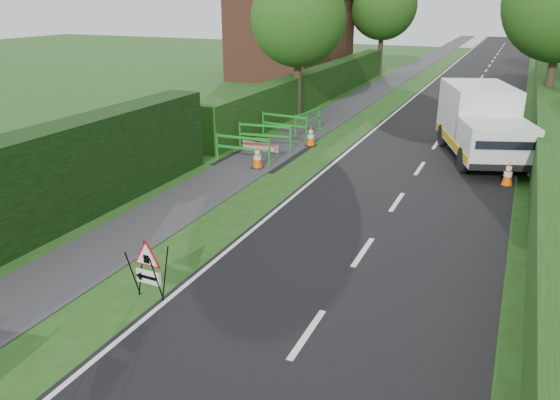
# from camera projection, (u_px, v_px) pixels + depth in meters

# --- Properties ---
(ground) EXTENTS (120.00, 120.00, 0.00)m
(ground) POSITION_uv_depth(u_px,v_px,m) (152.00, 332.00, 9.47)
(ground) COLOR #204413
(ground) RESTS_ON ground
(road_surface) EXTENTS (6.00, 90.00, 0.02)m
(road_surface) POSITION_uv_depth(u_px,v_px,m) (481.00, 78.00, 38.50)
(road_surface) COLOR black
(road_surface) RESTS_ON ground
(footpath) EXTENTS (2.00, 90.00, 0.02)m
(footpath) POSITION_uv_depth(u_px,v_px,m) (403.00, 74.00, 40.58)
(footpath) COLOR #2D2D30
(footpath) RESTS_ON ground
(hedge_west_far) EXTENTS (1.00, 24.00, 1.80)m
(hedge_west_far) POSITION_uv_depth(u_px,v_px,m) (318.00, 101.00, 30.21)
(hedge_west_far) COLOR #14380F
(hedge_west_far) RESTS_ON ground
(hedge_east) EXTENTS (1.20, 50.00, 1.50)m
(hedge_east) POSITION_uv_depth(u_px,v_px,m) (548.00, 149.00, 20.71)
(hedge_east) COLOR #14380F
(hedge_east) RESTS_ON ground
(house_west) EXTENTS (7.50, 7.40, 7.88)m
(house_west) POSITION_uv_depth(u_px,v_px,m) (291.00, 35.00, 37.93)
(house_west) COLOR brown
(house_west) RESTS_ON ground
(tree_nw) EXTENTS (4.40, 4.40, 6.70)m
(tree_nw) POSITION_uv_depth(u_px,v_px,m) (298.00, 19.00, 25.05)
(tree_nw) COLOR #2D2116
(tree_nw) RESTS_ON ground
(tree_fw) EXTENTS (4.80, 4.80, 7.24)m
(tree_fw) POSITION_uv_depth(u_px,v_px,m) (383.00, 5.00, 38.63)
(tree_fw) COLOR #2D2116
(tree_fw) RESTS_ON ground
(tree_fe) EXTENTS (4.20, 4.20, 6.33)m
(tree_fe) POSITION_uv_depth(u_px,v_px,m) (551.00, 15.00, 38.11)
(tree_fe) COLOR #2D2116
(tree_fe) RESTS_ON ground
(triangle_sign) EXTENTS (0.73, 0.73, 1.04)m
(triangle_sign) POSITION_uv_depth(u_px,v_px,m) (146.00, 265.00, 10.26)
(triangle_sign) COLOR black
(triangle_sign) RESTS_ON ground
(works_van) EXTENTS (3.76, 5.81, 2.48)m
(works_van) POSITION_uv_depth(u_px,v_px,m) (482.00, 121.00, 19.22)
(works_van) COLOR silver
(works_van) RESTS_ON ground
(traffic_cone_0) EXTENTS (0.38, 0.38, 0.79)m
(traffic_cone_0) POSITION_uv_depth(u_px,v_px,m) (508.00, 174.00, 16.60)
(traffic_cone_0) COLOR black
(traffic_cone_0) RESTS_ON ground
(traffic_cone_1) EXTENTS (0.38, 0.38, 0.79)m
(traffic_cone_1) POSITION_uv_depth(u_px,v_px,m) (520.00, 147.00, 19.48)
(traffic_cone_1) COLOR black
(traffic_cone_1) RESTS_ON ground
(traffic_cone_2) EXTENTS (0.38, 0.38, 0.79)m
(traffic_cone_2) POSITION_uv_depth(u_px,v_px,m) (504.00, 134.00, 21.40)
(traffic_cone_2) COLOR black
(traffic_cone_2) RESTS_ON ground
(traffic_cone_3) EXTENTS (0.38, 0.38, 0.79)m
(traffic_cone_3) POSITION_uv_depth(u_px,v_px,m) (257.00, 157.00, 18.32)
(traffic_cone_3) COLOR black
(traffic_cone_3) RESTS_ON ground
(traffic_cone_4) EXTENTS (0.38, 0.38, 0.79)m
(traffic_cone_4) POSITION_uv_depth(u_px,v_px,m) (311.00, 136.00, 21.07)
(traffic_cone_4) COLOR black
(traffic_cone_4) RESTS_ON ground
(ped_barrier_0) EXTENTS (2.07, 0.39, 1.00)m
(ped_barrier_0) POSITION_uv_depth(u_px,v_px,m) (243.00, 146.00, 18.73)
(ped_barrier_0) COLOR #198B1F
(ped_barrier_0) RESTS_ON ground
(ped_barrier_1) EXTENTS (2.09, 0.62, 1.00)m
(ped_barrier_1) POSITION_uv_depth(u_px,v_px,m) (265.00, 133.00, 20.47)
(ped_barrier_1) COLOR #198B1F
(ped_barrier_1) RESTS_ON ground
(ped_barrier_2) EXTENTS (2.08, 0.53, 1.00)m
(ped_barrier_2) POSITION_uv_depth(u_px,v_px,m) (284.00, 123.00, 22.15)
(ped_barrier_2) COLOR #198B1F
(ped_barrier_2) RESTS_ON ground
(ped_barrier_3) EXTENTS (0.66, 2.09, 1.00)m
(ped_barrier_3) POSITION_uv_depth(u_px,v_px,m) (308.00, 119.00, 22.79)
(ped_barrier_3) COLOR #198B1F
(ped_barrier_3) RESTS_ON ground
(redwhite_plank) EXTENTS (1.49, 0.23, 0.25)m
(redwhite_plank) POSITION_uv_depth(u_px,v_px,m) (260.00, 158.00, 19.55)
(redwhite_plank) COLOR red
(redwhite_plank) RESTS_ON ground
(hatchback_car) EXTENTS (1.57, 3.34, 1.11)m
(hatchback_car) POSITION_uv_depth(u_px,v_px,m) (472.00, 89.00, 30.55)
(hatchback_car) COLOR silver
(hatchback_car) RESTS_ON ground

